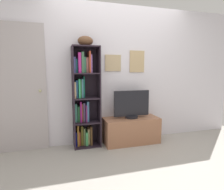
# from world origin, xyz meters

# --- Properties ---
(ground) EXTENTS (5.20, 5.20, 0.04)m
(ground) POSITION_xyz_m (0.00, 0.00, -0.02)
(ground) COLOR #A19B92
(back_wall) EXTENTS (4.80, 0.08, 2.42)m
(back_wall) POSITION_xyz_m (0.00, 1.13, 1.21)
(back_wall) COLOR silver
(back_wall) RESTS_ON ground
(bookshelf) EXTENTS (0.45, 0.27, 1.67)m
(bookshelf) POSITION_xyz_m (-0.66, 1.00, 0.82)
(bookshelf) COLOR black
(bookshelf) RESTS_ON ground
(football) EXTENTS (0.26, 0.17, 0.16)m
(football) POSITION_xyz_m (-0.63, 0.96, 1.75)
(football) COLOR brown
(football) RESTS_ON bookshelf
(tv_stand) EXTENTS (0.97, 0.40, 0.45)m
(tv_stand) POSITION_xyz_m (0.16, 0.90, 0.23)
(tv_stand) COLOR #9C6648
(tv_stand) RESTS_ON ground
(television) EXTENTS (0.64, 0.22, 0.49)m
(television) POSITION_xyz_m (0.16, 0.90, 0.69)
(television) COLOR black
(television) RESTS_ON tv_stand
(door) EXTENTS (0.82, 0.09, 2.00)m
(door) POSITION_xyz_m (-1.65, 1.08, 1.00)
(door) COLOR #ADA2A3
(door) RESTS_ON ground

